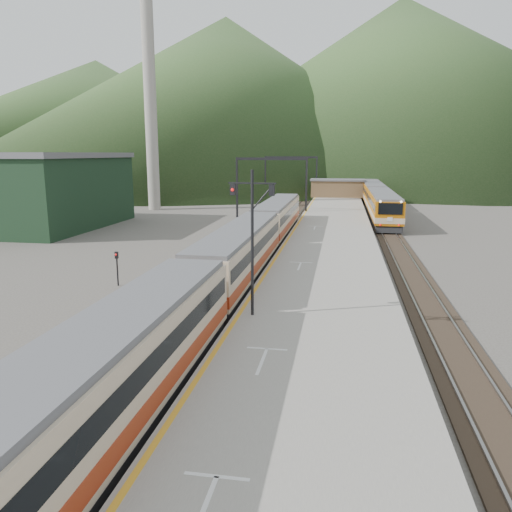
% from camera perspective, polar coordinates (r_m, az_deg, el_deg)
% --- Properties ---
extents(ground, '(400.00, 400.00, 0.00)m').
position_cam_1_polar(ground, '(15.36, -18.68, -22.69)').
color(ground, '#47423D').
rests_on(ground, ground).
extents(track_main, '(2.60, 200.00, 0.23)m').
position_cam_1_polar(track_main, '(52.11, 2.51, 2.32)').
color(track_main, black).
rests_on(track_main, ground).
extents(track_far, '(2.60, 200.00, 0.23)m').
position_cam_1_polar(track_far, '(52.96, -2.87, 2.47)').
color(track_far, black).
rests_on(track_far, ground).
extents(track_second, '(2.60, 200.00, 0.23)m').
position_cam_1_polar(track_second, '(51.94, 15.20, 1.89)').
color(track_second, black).
rests_on(track_second, ground).
extents(platform, '(8.00, 100.00, 1.00)m').
position_cam_1_polar(platform, '(49.66, 8.64, 2.24)').
color(platform, gray).
rests_on(platform, ground).
extents(gantry_near, '(9.55, 0.25, 8.00)m').
position_cam_1_polar(gantry_near, '(66.73, 1.76, 9.14)').
color(gantry_near, black).
rests_on(gantry_near, ground).
extents(gantry_far, '(9.55, 0.25, 8.00)m').
position_cam_1_polar(gantry_far, '(91.53, 4.00, 9.81)').
color(gantry_far, black).
rests_on(gantry_far, ground).
extents(warehouse, '(14.50, 20.50, 8.60)m').
position_cam_1_polar(warehouse, '(63.39, -23.38, 6.92)').
color(warehouse, black).
rests_on(warehouse, ground).
extents(smokestack, '(1.80, 1.80, 30.00)m').
position_cam_1_polar(smokestack, '(78.64, -11.96, 16.15)').
color(smokestack, '#9E998E').
rests_on(smokestack, ground).
extents(station_shed, '(9.40, 4.40, 3.10)m').
position_cam_1_polar(station_shed, '(89.21, 9.29, 7.69)').
color(station_shed, brown).
rests_on(station_shed, platform).
extents(hill_a, '(180.00, 180.00, 60.00)m').
position_cam_1_polar(hill_a, '(207.43, -3.35, 17.60)').
color(hill_a, '#2C4F21').
rests_on(hill_a, ground).
extents(hill_b, '(220.00, 220.00, 75.00)m').
position_cam_1_polar(hill_b, '(243.87, 16.08, 18.06)').
color(hill_b, '#2C4F21').
rests_on(hill_b, ground).
extents(hill_d, '(200.00, 200.00, 55.00)m').
position_cam_1_polar(hill_d, '(281.72, -17.51, 15.01)').
color(hill_d, '#2C4F21').
rests_on(hill_d, ground).
extents(main_train, '(2.77, 56.91, 3.38)m').
position_cam_1_polar(main_train, '(32.80, -1.84, 0.06)').
color(main_train, '#C8AF8C').
rests_on(main_train, track_main).
extents(second_train, '(3.05, 62.48, 3.72)m').
position_cam_1_polar(second_train, '(85.19, 13.25, 7.03)').
color(second_train, '#B06009').
rests_on(second_train, track_second).
extents(signal_mast, '(2.20, 0.27, 6.80)m').
position_cam_1_polar(signal_mast, '(22.87, -0.43, 3.20)').
color(signal_mast, black).
rests_on(signal_mast, platform).
extents(short_signal_b, '(0.26, 0.23, 2.27)m').
position_cam_1_polar(short_signal_b, '(40.26, -4.89, 1.53)').
color(short_signal_b, black).
rests_on(short_signal_b, ground).
extents(short_signal_c, '(0.25, 0.21, 2.27)m').
position_cam_1_polar(short_signal_c, '(33.64, -15.60, -0.87)').
color(short_signal_c, black).
rests_on(short_signal_c, ground).
extents(worker, '(0.67, 0.67, 1.57)m').
position_cam_1_polar(worker, '(19.99, -20.73, -11.90)').
color(worker, black).
rests_on(worker, ground).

